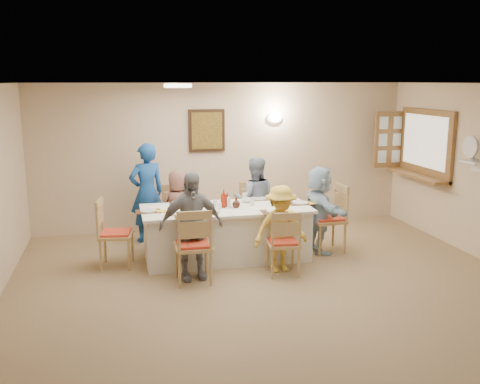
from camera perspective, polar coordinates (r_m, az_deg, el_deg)
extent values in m
plane|color=#7A6349|center=(6.34, 4.74, -11.82)|extent=(7.00, 7.00, 0.00)
plane|color=beige|center=(9.29, -1.75, 3.85)|extent=(6.50, 0.00, 6.50)
plane|color=white|center=(5.81, 5.17, 11.42)|extent=(7.00, 7.00, 0.00)
cube|color=black|center=(9.15, -3.58, 6.55)|extent=(0.62, 0.04, 0.72)
cube|color=black|center=(9.13, -3.55, 6.54)|extent=(0.52, 0.02, 0.62)
ellipsoid|color=white|center=(9.38, 3.75, 7.90)|extent=(0.26, 0.09, 0.18)
cylinder|color=white|center=(7.06, -6.65, 11.21)|extent=(0.36, 0.36, 0.05)
cube|color=brown|center=(9.43, 19.22, 4.86)|extent=(0.06, 1.50, 1.15)
cube|color=brown|center=(9.44, 18.39, 1.69)|extent=(0.30, 1.50, 0.05)
cube|color=brown|center=(9.95, 15.62, 5.41)|extent=(0.55, 0.04, 1.00)
cube|color=white|center=(8.30, 23.64, 2.95)|extent=(0.22, 0.36, 0.03)
cube|color=white|center=(7.72, -1.47, -4.40)|extent=(2.40, 1.02, 0.76)
imported|color=brown|center=(8.22, -6.54, -1.81)|extent=(0.70, 0.55, 1.22)
imported|color=gray|center=(8.42, 1.58, -0.88)|extent=(0.85, 0.76, 1.37)
imported|color=gray|center=(6.89, -5.23, -3.60)|extent=(0.90, 0.51, 1.42)
imported|color=gold|center=(7.18, 4.34, -3.95)|extent=(0.87, 0.63, 1.18)
imported|color=silver|center=(8.05, 8.47, -1.85)|extent=(1.23, 0.45, 1.30)
imported|color=#194D9C|center=(8.60, -9.91, -0.07)|extent=(0.80, 0.72, 1.58)
cube|color=#472B19|center=(7.13, -5.53, -2.64)|extent=(0.36, 0.27, 0.01)
cylinder|color=white|center=(7.12, -5.53, -2.57)|extent=(0.26, 0.26, 0.02)
cube|color=yellow|center=(7.10, -4.04, -2.61)|extent=(0.15, 0.15, 0.01)
cube|color=#472B19|center=(7.37, 3.76, -2.12)|extent=(0.38, 0.28, 0.01)
cylinder|color=white|center=(7.37, 3.76, -2.05)|extent=(0.24, 0.24, 0.02)
cube|color=yellow|center=(7.38, 5.21, -2.08)|extent=(0.14, 0.14, 0.01)
cube|color=#472B19|center=(7.94, -6.34, -1.16)|extent=(0.34, 0.25, 0.01)
cylinder|color=white|center=(7.93, -6.35, -1.09)|extent=(0.25, 0.25, 0.02)
cube|color=yellow|center=(7.91, -5.01, -1.13)|extent=(0.15, 0.15, 0.01)
cube|color=#472B19|center=(8.16, 2.05, -0.74)|extent=(0.36, 0.27, 0.01)
cylinder|color=white|center=(8.16, 2.05, -0.67)|extent=(0.25, 0.25, 0.02)
cube|color=yellow|center=(8.16, 3.36, -0.70)|extent=(0.15, 0.15, 0.01)
cube|color=#472B19|center=(7.49, -9.76, -2.05)|extent=(0.34, 0.26, 0.01)
cylinder|color=white|center=(7.49, -9.76, -1.98)|extent=(0.22, 0.22, 0.01)
cube|color=yellow|center=(7.45, -8.35, -2.02)|extent=(0.13, 0.13, 0.01)
cube|color=#472B19|center=(7.92, 6.48, -1.19)|extent=(0.38, 0.28, 0.01)
cylinder|color=white|center=(7.92, 6.48, -1.12)|extent=(0.23, 0.23, 0.01)
cube|color=yellow|center=(7.93, 7.83, -1.15)|extent=(0.14, 0.14, 0.01)
imported|color=white|center=(7.22, -7.39, -2.17)|extent=(0.16, 0.16, 0.09)
imported|color=white|center=(8.17, 0.55, -0.42)|extent=(0.14, 0.14, 0.09)
imported|color=white|center=(7.31, -2.87, -2.07)|extent=(0.23, 0.23, 0.05)
imported|color=white|center=(7.96, 0.75, -0.88)|extent=(0.28, 0.28, 0.05)
imported|color=#A1230D|center=(7.61, -1.75, -0.69)|extent=(0.12, 0.12, 0.26)
imported|color=#3A180F|center=(7.64, -1.36, -0.85)|extent=(0.12, 0.12, 0.20)
imported|color=#3A180F|center=(7.61, -0.40, -1.14)|extent=(0.16, 0.16, 0.14)
cylinder|color=silver|center=(7.63, -2.66, -1.22)|extent=(0.06, 0.06, 0.10)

